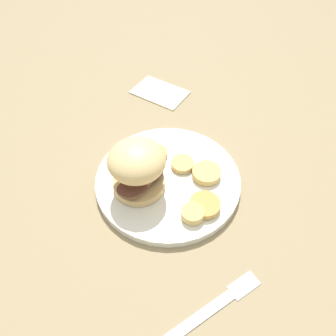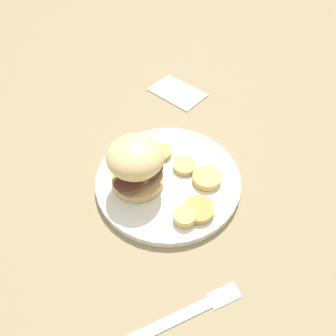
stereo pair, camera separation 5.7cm
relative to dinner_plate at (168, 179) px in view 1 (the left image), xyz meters
The scene contains 10 objects.
ground_plane 0.01m from the dinner_plate, ahead, with size 4.00×4.00×0.00m, color #937F5B.
dinner_plate is the anchor object (origin of this frame).
sandwich 0.08m from the dinner_plate, behind, with size 0.10×0.10×0.10m.
potato_round_0 0.07m from the dinner_plate, 18.31° to the right, with size 0.05×0.05×0.01m, color #DBB766.
potato_round_1 0.04m from the dinner_plate, 23.84° to the left, with size 0.04×0.04×0.01m, color #DBB766.
potato_round_2 0.09m from the dinner_plate, 68.26° to the right, with size 0.05×0.05×0.01m, color tan.
potato_round_3 0.06m from the dinner_plate, 85.77° to the left, with size 0.04×0.04×0.01m, color tan.
potato_round_4 0.09m from the dinner_plate, 85.68° to the right, with size 0.04×0.04×0.01m, color #DBB766.
fork 0.23m from the dinner_plate, 96.89° to the right, with size 0.17×0.05×0.00m.
napkin 0.27m from the dinner_plate, 72.35° to the left, with size 0.12×0.08×0.01m, color beige.
Camera 1 is at (-0.14, -0.34, 0.48)m, focal length 35.00 mm.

